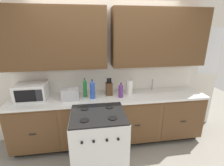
{
  "coord_description": "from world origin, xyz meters",
  "views": [
    {
      "loc": [
        -0.36,
        -2.33,
        2.04
      ],
      "look_at": [
        0.03,
        0.27,
        1.17
      ],
      "focal_mm": 26.24,
      "sensor_mm": 36.0,
      "label": 1
    }
  ],
  "objects_px": {
    "knife_block": "(109,89)",
    "paper_towel_roll": "(130,87)",
    "toaster": "(70,94)",
    "bottle_violet": "(121,90)",
    "bottle_blue": "(92,89)",
    "stove_range": "(99,142)",
    "microwave": "(32,92)",
    "bottle_green": "(85,88)"
  },
  "relations": [
    {
      "from": "bottle_green",
      "to": "bottle_blue",
      "type": "relative_size",
      "value": 1.01
    },
    {
      "from": "stove_range",
      "to": "toaster",
      "type": "xyz_separation_m",
      "value": [
        -0.41,
        0.58,
        0.54
      ]
    },
    {
      "from": "paper_towel_roll",
      "to": "bottle_violet",
      "type": "distance_m",
      "value": 0.22
    },
    {
      "from": "microwave",
      "to": "knife_block",
      "type": "height_order",
      "value": "knife_block"
    },
    {
      "from": "paper_towel_roll",
      "to": "bottle_blue",
      "type": "distance_m",
      "value": 0.67
    },
    {
      "from": "stove_range",
      "to": "microwave",
      "type": "xyz_separation_m",
      "value": [
        -1.04,
        0.67,
        0.59
      ]
    },
    {
      "from": "toaster",
      "to": "bottle_violet",
      "type": "xyz_separation_m",
      "value": [
        0.84,
        -0.02,
        0.03
      ]
    },
    {
      "from": "bottle_green",
      "to": "knife_block",
      "type": "bearing_deg",
      "value": 4.54
    },
    {
      "from": "stove_range",
      "to": "microwave",
      "type": "relative_size",
      "value": 1.98
    },
    {
      "from": "toaster",
      "to": "knife_block",
      "type": "height_order",
      "value": "knife_block"
    },
    {
      "from": "microwave",
      "to": "bottle_violet",
      "type": "height_order",
      "value": "microwave"
    },
    {
      "from": "toaster",
      "to": "bottle_green",
      "type": "height_order",
      "value": "bottle_green"
    },
    {
      "from": "stove_range",
      "to": "bottle_blue",
      "type": "xyz_separation_m",
      "value": [
        -0.05,
        0.58,
        0.61
      ]
    },
    {
      "from": "paper_towel_roll",
      "to": "stove_range",
      "type": "bearing_deg",
      "value": -132.18
    },
    {
      "from": "microwave",
      "to": "bottle_blue",
      "type": "relative_size",
      "value": 1.45
    },
    {
      "from": "stove_range",
      "to": "toaster",
      "type": "bearing_deg",
      "value": 125.51
    },
    {
      "from": "stove_range",
      "to": "bottle_violet",
      "type": "distance_m",
      "value": 0.91
    },
    {
      "from": "knife_block",
      "to": "paper_towel_roll",
      "type": "relative_size",
      "value": 1.19
    },
    {
      "from": "knife_block",
      "to": "bottle_blue",
      "type": "relative_size",
      "value": 0.93
    },
    {
      "from": "stove_range",
      "to": "knife_block",
      "type": "bearing_deg",
      "value": 70.61
    },
    {
      "from": "bottle_blue",
      "to": "bottle_violet",
      "type": "bearing_deg",
      "value": -1.72
    },
    {
      "from": "bottle_violet",
      "to": "bottle_blue",
      "type": "distance_m",
      "value": 0.48
    },
    {
      "from": "bottle_green",
      "to": "microwave",
      "type": "bearing_deg",
      "value": 179.57
    },
    {
      "from": "paper_towel_roll",
      "to": "bottle_violet",
      "type": "relative_size",
      "value": 1.01
    },
    {
      "from": "knife_block",
      "to": "bottle_violet",
      "type": "bearing_deg",
      "value": -37.05
    },
    {
      "from": "stove_range",
      "to": "bottle_green",
      "type": "bearing_deg",
      "value": 104.49
    },
    {
      "from": "microwave",
      "to": "knife_block",
      "type": "relative_size",
      "value": 1.55
    },
    {
      "from": "knife_block",
      "to": "paper_towel_roll",
      "type": "height_order",
      "value": "knife_block"
    },
    {
      "from": "bottle_blue",
      "to": "microwave",
      "type": "bearing_deg",
      "value": 174.37
    },
    {
      "from": "bottle_violet",
      "to": "bottle_blue",
      "type": "height_order",
      "value": "bottle_blue"
    },
    {
      "from": "bottle_violet",
      "to": "knife_block",
      "type": "bearing_deg",
      "value": 142.95
    },
    {
      "from": "toaster",
      "to": "bottle_violet",
      "type": "height_order",
      "value": "bottle_violet"
    },
    {
      "from": "bottle_green",
      "to": "toaster",
      "type": "bearing_deg",
      "value": -159.49
    },
    {
      "from": "paper_towel_roll",
      "to": "bottle_violet",
      "type": "xyz_separation_m",
      "value": [
        -0.18,
        -0.11,
        -0.0
      ]
    },
    {
      "from": "toaster",
      "to": "paper_towel_roll",
      "type": "xyz_separation_m",
      "value": [
        1.02,
        0.1,
        0.03
      ]
    },
    {
      "from": "toaster",
      "to": "bottle_blue",
      "type": "height_order",
      "value": "bottle_blue"
    },
    {
      "from": "bottle_violet",
      "to": "bottle_green",
      "type": "bearing_deg",
      "value": 170.07
    },
    {
      "from": "toaster",
      "to": "paper_towel_roll",
      "type": "bearing_deg",
      "value": 5.52
    },
    {
      "from": "knife_block",
      "to": "bottle_violet",
      "type": "relative_size",
      "value": 1.2
    },
    {
      "from": "paper_towel_roll",
      "to": "bottle_violet",
      "type": "height_order",
      "value": "paper_towel_roll"
    },
    {
      "from": "microwave",
      "to": "paper_towel_roll",
      "type": "xyz_separation_m",
      "value": [
        1.65,
        0.0,
        -0.01
      ]
    },
    {
      "from": "microwave",
      "to": "toaster",
      "type": "height_order",
      "value": "microwave"
    }
  ]
}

